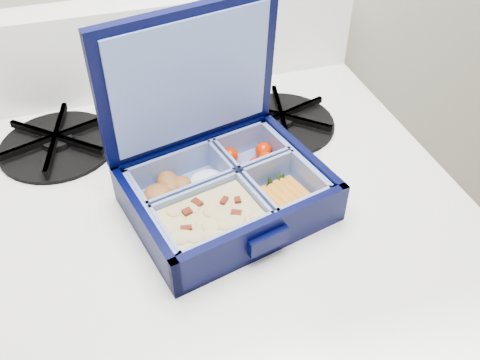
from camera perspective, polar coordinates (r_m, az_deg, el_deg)
name	(u,v)px	position (r m, az deg, el deg)	size (l,w,h in m)	color
bento_box	(227,193)	(0.61, -1.48, -1.47)	(0.22, 0.18, 0.05)	black
burner_grate	(281,118)	(0.76, 4.63, 6.91)	(0.16, 0.16, 0.02)	black
burner_grate_rear	(57,141)	(0.76, -19.83, 4.10)	(0.16, 0.16, 0.02)	black
fork	(274,129)	(0.75, 3.80, 5.75)	(0.02, 0.16, 0.01)	silver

